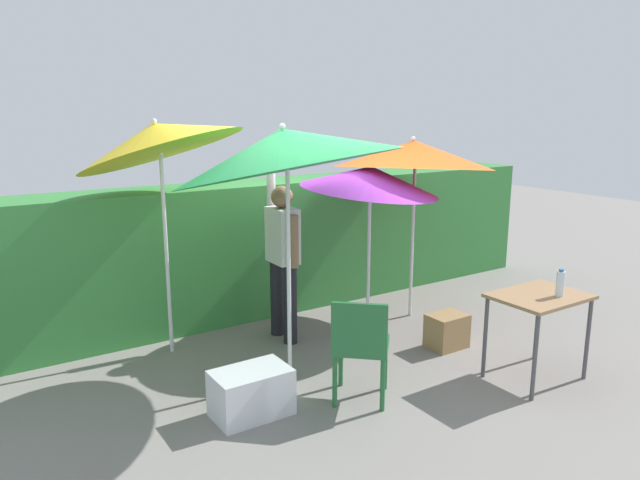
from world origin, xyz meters
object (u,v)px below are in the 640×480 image
object	(u,v)px
umbrella_rainbow	(285,149)
umbrella_orange	(157,138)
person_vendor	(283,251)
crate_cardboard	(447,331)
umbrella_yellow	(414,155)
bottle_water	(560,284)
cooler_box	(251,393)
umbrella_navy	(370,179)
folding_table	(539,305)
chair_plastic	(360,343)

from	to	relation	value
umbrella_rainbow	umbrella_orange	size ratio (longest dim) A/B	0.97
person_vendor	umbrella_orange	bearing A→B (deg)	165.70
crate_cardboard	umbrella_rainbow	bearing A→B (deg)	172.54
umbrella_yellow	bottle_water	size ratio (longest dim) A/B	8.87
umbrella_orange	cooler_box	world-z (taller)	umbrella_orange
umbrella_navy	crate_cardboard	xyz separation A→B (m)	(0.39, -0.78, -1.47)
umbrella_rainbow	folding_table	xyz separation A→B (m)	(1.86, -1.15, -1.35)
umbrella_navy	crate_cardboard	distance (m)	1.71
crate_cardboard	umbrella_orange	bearing A→B (deg)	149.71
chair_plastic	folding_table	size ratio (longest dim) A/B	1.11
umbrella_yellow	cooler_box	size ratio (longest dim) A/B	3.57
person_vendor	folding_table	distance (m)	2.47
umbrella_yellow	cooler_box	distance (m)	3.22
chair_plastic	umbrella_yellow	bearing A→B (deg)	37.90
chair_plastic	crate_cardboard	world-z (taller)	chair_plastic
umbrella_orange	crate_cardboard	bearing A→B (deg)	-30.29
folding_table	umbrella_navy	bearing A→B (deg)	107.76
cooler_box	folding_table	distance (m)	2.57
umbrella_navy	cooler_box	bearing A→B (deg)	-153.82
cooler_box	crate_cardboard	xyz separation A→B (m)	(2.24, 0.13, -0.01)
person_vendor	bottle_water	distance (m)	2.61
crate_cardboard	folding_table	distance (m)	1.06
umbrella_yellow	person_vendor	distance (m)	1.81
umbrella_yellow	bottle_water	distance (m)	2.18
chair_plastic	bottle_water	size ratio (longest dim) A/B	3.71
crate_cardboard	umbrella_navy	bearing A→B (deg)	116.74
umbrella_rainbow	umbrella_orange	distance (m)	1.34
umbrella_rainbow	crate_cardboard	xyz separation A→B (m)	(1.71, -0.22, -1.85)
chair_plastic	folding_table	bearing A→B (deg)	-17.61
chair_plastic	umbrella_rainbow	bearing A→B (deg)	114.74
umbrella_orange	umbrella_navy	xyz separation A→B (m)	(1.98, -0.60, -0.44)
person_vendor	crate_cardboard	world-z (taller)	person_vendor
umbrella_navy	bottle_water	distance (m)	2.08
chair_plastic	crate_cardboard	distance (m)	1.51
umbrella_yellow	umbrella_navy	size ratio (longest dim) A/B	1.14
cooler_box	crate_cardboard	world-z (taller)	cooler_box
umbrella_yellow	umbrella_navy	xyz separation A→B (m)	(-0.70, -0.13, -0.20)
crate_cardboard	cooler_box	bearing A→B (deg)	-176.73
umbrella_navy	person_vendor	xyz separation A→B (m)	(-0.85, 0.32, -0.71)
umbrella_rainbow	bottle_water	world-z (taller)	umbrella_rainbow
bottle_water	folding_table	bearing A→B (deg)	129.01
umbrella_orange	crate_cardboard	size ratio (longest dim) A/B	6.69
chair_plastic	folding_table	xyz separation A→B (m)	(1.56, -0.50, 0.17)
umbrella_orange	person_vendor	xyz separation A→B (m)	(1.12, -0.29, -1.15)
umbrella_rainbow	crate_cardboard	world-z (taller)	umbrella_rainbow
crate_cardboard	folding_table	world-z (taller)	folding_table
umbrella_yellow	chair_plastic	distance (m)	2.56
umbrella_yellow	person_vendor	bearing A→B (deg)	173.08
umbrella_orange	person_vendor	bearing A→B (deg)	-14.30
umbrella_rainbow	crate_cardboard	distance (m)	2.53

